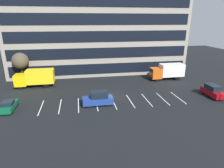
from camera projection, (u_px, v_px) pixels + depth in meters
ground_plane at (111, 96)px, 33.53m from camera, size 120.00×120.00×0.00m
office_building at (98, 28)px, 46.86m from camera, size 41.68×12.39×21.60m
lot_markings at (114, 102)px, 30.76m from camera, size 22.54×5.40×0.01m
box_truck_orange at (167, 71)px, 42.07m from camera, size 7.43×2.46×3.45m
box_truck_yellow_all at (35, 77)px, 37.32m from camera, size 7.45×2.47×3.45m
suv_navy at (98, 99)px, 29.55m from camera, size 4.67×1.98×2.11m
sedan_forest at (9, 106)px, 27.96m from camera, size 1.72×4.10×1.47m
suv_maroon at (213, 91)px, 32.92m from camera, size 1.88×4.44×2.01m
bare_tree at (20, 61)px, 39.24m from camera, size 3.36×3.36×6.29m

